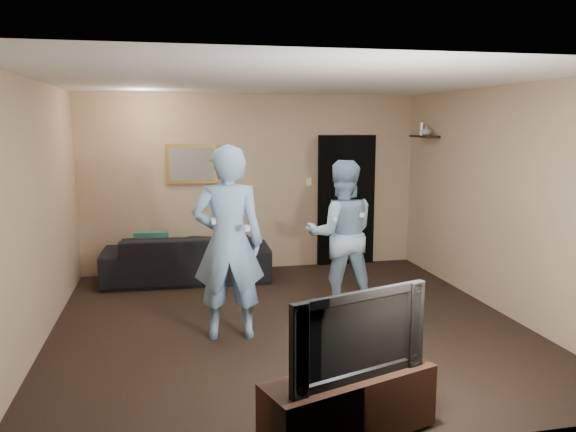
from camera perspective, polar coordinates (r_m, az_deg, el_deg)
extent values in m
plane|color=black|center=(6.26, 0.01, -10.91)|extent=(5.00, 5.00, 0.00)
cube|color=silver|center=(5.89, 0.01, 13.57)|extent=(5.00, 5.00, 0.04)
cube|color=tan|center=(8.38, -3.59, 3.38)|extent=(5.00, 0.04, 2.60)
cube|color=tan|center=(3.57, 8.49, -4.76)|extent=(5.00, 0.04, 2.60)
cube|color=tan|center=(5.94, -24.29, 0.13)|extent=(0.04, 5.00, 2.60)
cube|color=tan|center=(6.90, 20.77, 1.52)|extent=(0.04, 5.00, 2.60)
imported|color=black|center=(7.97, -10.20, -4.12)|extent=(2.31, 0.97, 0.66)
cube|color=#1B514A|center=(7.94, -13.68, -3.20)|extent=(0.47, 0.16, 0.46)
cube|color=olive|center=(8.24, -9.81, 5.26)|extent=(0.72, 0.05, 0.57)
cube|color=slate|center=(8.21, -9.80, 5.25)|extent=(0.62, 0.01, 0.47)
cube|color=black|center=(8.71, 5.94, 1.59)|extent=(0.90, 0.06, 2.00)
cube|color=silver|center=(8.52, 2.11, 3.49)|extent=(0.08, 0.02, 0.12)
cube|color=black|center=(8.37, 13.69, 7.87)|extent=(0.20, 0.60, 0.03)
imported|color=#AFAFB4|center=(8.32, 13.86, 8.45)|extent=(0.15, 0.15, 0.14)
cylinder|color=silver|center=(8.45, 13.43, 8.60)|extent=(0.06, 0.06, 0.18)
cube|color=black|center=(4.10, 6.24, -18.51)|extent=(1.31, 0.77, 0.45)
imported|color=black|center=(3.89, 6.38, -11.58)|extent=(1.06, 0.47, 0.62)
imported|color=#80ADDE|center=(5.66, -6.09, -2.76)|extent=(0.76, 0.55, 1.97)
cube|color=white|center=(5.38, -7.58, -0.52)|extent=(0.04, 0.14, 0.04)
cube|color=white|center=(5.43, -4.20, -1.24)|extent=(0.05, 0.09, 0.05)
imported|color=#8CAECC|center=(6.65, 5.42, -1.87)|extent=(0.94, 0.78, 1.75)
cube|color=white|center=(6.36, 4.67, -0.26)|extent=(0.04, 0.14, 0.04)
cube|color=white|center=(6.45, 7.40, 0.16)|extent=(0.05, 0.09, 0.05)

